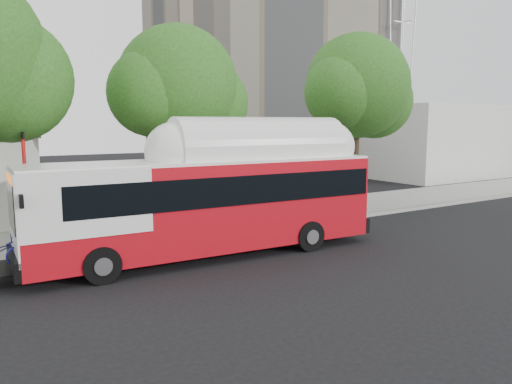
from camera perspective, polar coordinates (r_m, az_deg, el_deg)
ground at (r=17.23m, az=2.72°, el=-7.58°), size 120.00×120.00×0.00m
sidewalk at (r=22.68m, az=-6.84°, el=-3.63°), size 60.00×5.00×0.15m
curb_strip at (r=20.42m, az=-3.64°, el=-4.89°), size 60.00×0.30×0.15m
red_curb_segment at (r=19.19m, az=-11.54°, el=-5.87°), size 10.00×0.32×0.16m
street_tree_mid at (r=21.60m, az=-8.03°, el=11.32°), size 5.75×5.00×8.62m
street_tree_right at (r=27.24m, az=12.09°, el=11.26°), size 6.21×5.40×9.18m
horizon_block at (r=49.45m, az=20.75°, el=5.60°), size 20.00×12.00×6.00m
transit_bus at (r=17.25m, az=-5.19°, el=-1.46°), size 13.13×3.23×3.85m
signal_pole at (r=18.39m, az=-24.76°, el=-0.28°), size 0.12×0.41×4.31m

